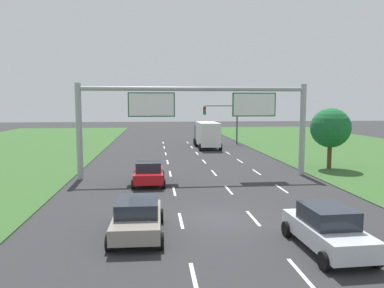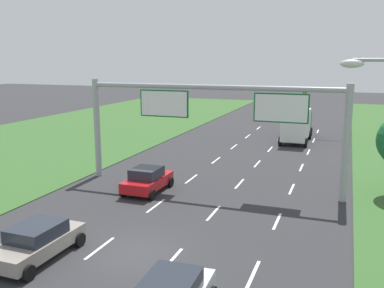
{
  "view_description": "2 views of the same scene",
  "coord_description": "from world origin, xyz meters",
  "px_view_note": "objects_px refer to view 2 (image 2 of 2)",
  "views": [
    {
      "loc": [
        -2.94,
        -17.18,
        5.49
      ],
      "look_at": [
        -0.21,
        10.01,
        2.56
      ],
      "focal_mm": 35.0,
      "sensor_mm": 36.0,
      "label": 1
    },
    {
      "loc": [
        8.3,
        -15.44,
        8.39
      ],
      "look_at": [
        -0.72,
        9.31,
        3.1
      ],
      "focal_mm": 40.0,
      "sensor_mm": 36.0,
      "label": 2
    }
  ],
  "objects_px": {
    "car_mid_lane": "(147,179)",
    "box_truck": "(297,124)",
    "car_lead_silver": "(37,241)",
    "traffic_light_mast": "(329,101)",
    "sign_gantry": "(212,114)"
  },
  "relations": [
    {
      "from": "car_mid_lane",
      "to": "box_truck",
      "type": "bearing_deg",
      "value": 71.38
    },
    {
      "from": "box_truck",
      "to": "sign_gantry",
      "type": "bearing_deg",
      "value": -100.38
    },
    {
      "from": "car_lead_silver",
      "to": "sign_gantry",
      "type": "bearing_deg",
      "value": 73.52
    },
    {
      "from": "car_lead_silver",
      "to": "traffic_light_mast",
      "type": "height_order",
      "value": "traffic_light_mast"
    },
    {
      "from": "box_truck",
      "to": "traffic_light_mast",
      "type": "relative_size",
      "value": 1.42
    },
    {
      "from": "car_mid_lane",
      "to": "box_truck",
      "type": "distance_m",
      "value": 22.08
    },
    {
      "from": "car_lead_silver",
      "to": "box_truck",
      "type": "relative_size",
      "value": 0.55
    },
    {
      "from": "car_mid_lane",
      "to": "box_truck",
      "type": "relative_size",
      "value": 0.5
    },
    {
      "from": "traffic_light_mast",
      "to": "box_truck",
      "type": "bearing_deg",
      "value": -125.43
    },
    {
      "from": "box_truck",
      "to": "traffic_light_mast",
      "type": "xyz_separation_m",
      "value": [
        2.81,
        3.95,
        2.12
      ]
    },
    {
      "from": "box_truck",
      "to": "traffic_light_mast",
      "type": "height_order",
      "value": "traffic_light_mast"
    },
    {
      "from": "car_mid_lane",
      "to": "sign_gantry",
      "type": "bearing_deg",
      "value": 32.61
    },
    {
      "from": "car_mid_lane",
      "to": "traffic_light_mast",
      "type": "bearing_deg",
      "value": 68.32
    },
    {
      "from": "car_lead_silver",
      "to": "traffic_light_mast",
      "type": "xyz_separation_m",
      "value": [
        10.08,
        34.92,
        3.08
      ]
    },
    {
      "from": "car_lead_silver",
      "to": "box_truck",
      "type": "height_order",
      "value": "box_truck"
    }
  ]
}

